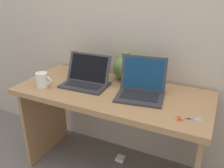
{
  "coord_description": "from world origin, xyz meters",
  "views": [
    {
      "loc": [
        0.66,
        -1.38,
        1.45
      ],
      "look_at": [
        0.0,
        0.0,
        0.78
      ],
      "focal_mm": 38.35,
      "sensor_mm": 36.0,
      "label": 1
    }
  ],
  "objects": [
    {
      "name": "scissors",
      "position": [
        0.53,
        -0.17,
        0.73
      ],
      "size": [
        0.15,
        0.09,
        0.01
      ],
      "color": "#B7B7BC",
      "rests_on": "desk"
    },
    {
      "name": "power_brick",
      "position": [
        0.01,
        0.14,
        0.01
      ],
      "size": [
        0.07,
        0.07,
        0.03
      ],
      "primitive_type": "cube",
      "color": "white",
      "rests_on": "ground"
    },
    {
      "name": "back_wall",
      "position": [
        0.0,
        0.34,
        1.2
      ],
      "size": [
        4.4,
        0.04,
        2.4
      ],
      "primitive_type": "cube",
      "color": "#BCAD99",
      "rests_on": "ground"
    },
    {
      "name": "coffee_mug",
      "position": [
        -0.48,
        -0.16,
        0.78
      ],
      "size": [
        0.13,
        0.08,
        0.11
      ],
      "color": "white",
      "rests_on": "desk"
    },
    {
      "name": "laptop_right",
      "position": [
        0.21,
        0.03,
        0.79
      ],
      "size": [
        0.34,
        0.3,
        0.25
      ],
      "color": "#333338",
      "rests_on": "desk"
    },
    {
      "name": "green_vase",
      "position": [
        0.0,
        0.24,
        0.82
      ],
      "size": [
        0.2,
        0.2,
        0.22
      ],
      "color": "#5B843D",
      "rests_on": "desk"
    },
    {
      "name": "desk",
      "position": [
        0.0,
        0.0,
        0.57
      ],
      "size": [
        1.37,
        0.61,
        0.73
      ],
      "color": "#AD7F51",
      "rests_on": "ground"
    },
    {
      "name": "laptop_left",
      "position": [
        -0.22,
        0.02,
        0.79
      ],
      "size": [
        0.34,
        0.24,
        0.22
      ],
      "color": "#333338",
      "rests_on": "desk"
    },
    {
      "name": "pen_cup",
      "position": [
        -0.45,
        0.24,
        0.78
      ],
      "size": [
        0.06,
        0.06,
        0.19
      ],
      "color": "black",
      "rests_on": "desk"
    }
  ]
}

